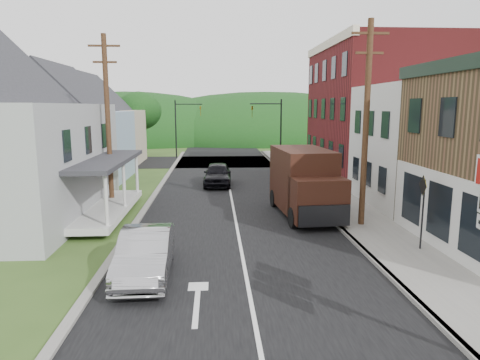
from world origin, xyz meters
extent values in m
plane|color=#2D4719|center=(0.00, 0.00, 0.00)|extent=(120.00, 120.00, 0.00)
cube|color=black|center=(0.00, 10.00, 0.00)|extent=(9.00, 90.00, 0.02)
cube|color=black|center=(0.00, 27.00, 0.00)|extent=(60.00, 9.00, 0.02)
cube|color=slate|center=(5.90, 8.00, 0.07)|extent=(2.80, 55.00, 0.15)
cube|color=slate|center=(4.55, 8.00, 0.07)|extent=(0.20, 55.00, 0.15)
cube|color=slate|center=(-4.65, 8.00, 0.06)|extent=(0.30, 55.00, 0.12)
cube|color=silver|center=(11.30, 7.50, 3.25)|extent=(8.00, 7.00, 6.50)
cube|color=maroon|center=(11.30, 17.00, 5.00)|extent=(8.00, 12.00, 10.00)
cube|color=#8FAAC3|center=(-11.00, 17.00, 2.50)|extent=(7.00, 8.00, 5.00)
cube|color=#BCAE91|center=(-11.50, 26.00, 2.50)|extent=(7.00, 8.00, 5.00)
cylinder|color=#472D19|center=(5.60, 3.50, 4.50)|extent=(0.26, 0.26, 9.00)
cube|color=#472D19|center=(5.60, 3.50, 8.40)|extent=(1.60, 0.10, 0.10)
cube|color=#472D19|center=(5.60, 3.50, 7.60)|extent=(1.20, 0.10, 0.10)
cylinder|color=#472D19|center=(-6.50, 8.00, 4.50)|extent=(0.26, 0.26, 9.00)
cube|color=#472D19|center=(-6.50, 8.00, 8.40)|extent=(1.60, 0.10, 0.10)
cube|color=#472D19|center=(-6.50, 8.00, 7.60)|extent=(1.20, 0.10, 0.10)
cylinder|color=black|center=(5.00, 23.50, 3.00)|extent=(0.14, 0.14, 6.00)
cylinder|color=black|center=(3.60, 23.50, 5.60)|extent=(2.80, 0.10, 0.10)
imported|color=olive|center=(2.40, 23.50, 4.90)|extent=(0.16, 0.20, 1.00)
cylinder|color=black|center=(-5.00, 30.50, 3.00)|extent=(0.14, 0.14, 6.00)
cylinder|color=black|center=(-3.60, 30.50, 5.60)|extent=(2.80, 0.10, 0.10)
imported|color=olive|center=(-2.40, 30.50, 4.90)|extent=(0.16, 0.20, 1.00)
cylinder|color=#382616|center=(-9.00, 32.00, 1.96)|extent=(0.36, 0.36, 3.92)
ellipsoid|color=black|center=(-9.00, 32.00, 4.90)|extent=(4.80, 4.80, 4.08)
ellipsoid|color=black|center=(0.00, 55.00, 0.00)|extent=(90.00, 30.00, 16.00)
imported|color=#A2A1A6|center=(-3.20, -1.63, 0.74)|extent=(1.72, 4.56, 1.49)
imported|color=black|center=(-0.78, 14.22, 0.77)|extent=(1.99, 4.58, 1.54)
cube|color=black|center=(3.42, 6.19, 1.80)|extent=(2.69, 4.69, 2.99)
cube|color=black|center=(3.61, 3.52, 1.29)|extent=(2.48, 1.81, 1.96)
cube|color=black|center=(3.60, 3.72, 2.11)|extent=(2.25, 1.39, 0.05)
cube|color=black|center=(3.67, 2.64, 0.77)|extent=(2.27, 0.32, 0.93)
cylinder|color=black|center=(2.52, 3.54, 0.46)|extent=(0.35, 0.95, 0.93)
cylinder|color=black|center=(4.68, 3.70, 0.46)|extent=(0.35, 0.95, 0.93)
cylinder|color=black|center=(2.23, 7.65, 0.46)|extent=(0.35, 0.95, 0.93)
cylinder|color=black|center=(4.39, 7.81, 0.46)|extent=(0.35, 0.95, 0.93)
cylinder|color=black|center=(6.65, 0.03, 1.46)|extent=(0.07, 0.07, 2.61)
cube|color=black|center=(6.58, 0.03, 2.55)|extent=(0.11, 0.76, 0.77)
cube|color=yellow|center=(6.59, 0.03, 2.55)|extent=(0.11, 0.69, 0.69)
camera|label=1|loc=(-0.97, -14.80, 5.38)|focal=32.00mm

